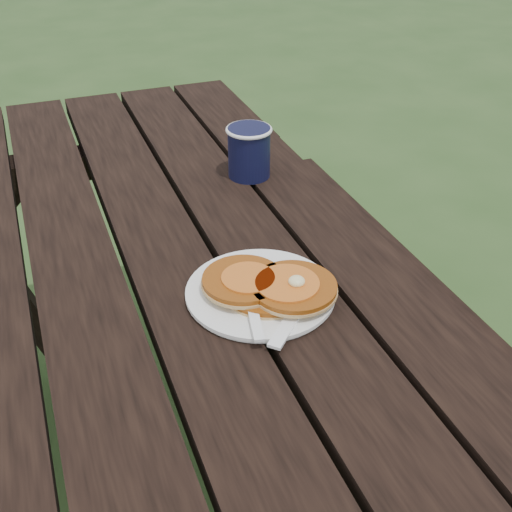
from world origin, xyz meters
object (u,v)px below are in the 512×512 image
object	(u,v)px
coffee_cup	(249,149)
plate	(260,293)
picnic_table	(189,430)
pancake_stack	(270,286)

from	to	relation	value
coffee_cup	plate	bearing A→B (deg)	-108.04
plate	coffee_cup	distance (m)	0.42
picnic_table	plate	distance (m)	0.42
coffee_cup	pancake_stack	bearing A→B (deg)	-106.17
plate	coffee_cup	world-z (taller)	coffee_cup
pancake_stack	coffee_cup	size ratio (longest dim) A/B	1.83
plate	pancake_stack	xyz separation A→B (m)	(0.01, -0.01, 0.02)
picnic_table	coffee_cup	distance (m)	0.58
pancake_stack	plate	bearing A→B (deg)	128.75
plate	pancake_stack	size ratio (longest dim) A/B	1.16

